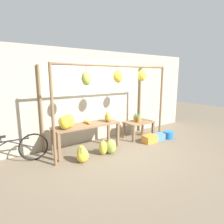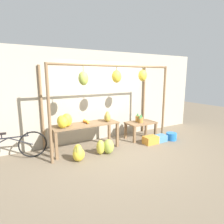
{
  "view_description": "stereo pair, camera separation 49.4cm",
  "coord_description": "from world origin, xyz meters",
  "px_view_note": "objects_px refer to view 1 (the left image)",
  "views": [
    {
      "loc": [
        -2.98,
        -3.78,
        2.04
      ],
      "look_at": [
        0.1,
        0.66,
        0.99
      ],
      "focal_mm": 30.0,
      "sensor_mm": 36.0,
      "label": 1
    },
    {
      "loc": [
        -2.56,
        -4.04,
        2.04
      ],
      "look_at": [
        0.1,
        0.66,
        0.99
      ],
      "focal_mm": 30.0,
      "sensor_mm": 36.0,
      "label": 2
    }
  ],
  "objects_px": {
    "banana_pile_on_table": "(65,122)",
    "banana_pile_ground_right": "(108,147)",
    "orange_pile": "(87,122)",
    "blue_bucket": "(168,135)",
    "fruit_crate_white": "(150,139)",
    "pineapple_cluster": "(138,118)",
    "fruit_crate_purple": "(158,137)",
    "papaya_pile": "(108,117)",
    "banana_pile_ground_left": "(82,155)",
    "parked_bicycle": "(9,151)"
  },
  "relations": [
    {
      "from": "fruit_crate_white",
      "to": "blue_bucket",
      "type": "relative_size",
      "value": 1.32
    },
    {
      "from": "fruit_crate_white",
      "to": "fruit_crate_purple",
      "type": "xyz_separation_m",
      "value": [
        0.39,
        -0.0,
        -0.01
      ]
    },
    {
      "from": "parked_bicycle",
      "to": "fruit_crate_purple",
      "type": "height_order",
      "value": "parked_bicycle"
    },
    {
      "from": "fruit_crate_white",
      "to": "parked_bicycle",
      "type": "xyz_separation_m",
      "value": [
        -3.77,
        0.78,
        0.24
      ]
    },
    {
      "from": "pineapple_cluster",
      "to": "fruit_crate_white",
      "type": "distance_m",
      "value": 0.78
    },
    {
      "from": "banana_pile_on_table",
      "to": "fruit_crate_white",
      "type": "relative_size",
      "value": 1.21
    },
    {
      "from": "pineapple_cluster",
      "to": "parked_bicycle",
      "type": "height_order",
      "value": "pineapple_cluster"
    },
    {
      "from": "fruit_crate_purple",
      "to": "fruit_crate_white",
      "type": "bearing_deg",
      "value": 179.63
    },
    {
      "from": "pineapple_cluster",
      "to": "papaya_pile",
      "type": "relative_size",
      "value": 1.08
    },
    {
      "from": "banana_pile_ground_right",
      "to": "fruit_crate_white",
      "type": "xyz_separation_m",
      "value": [
        1.55,
        0.0,
        -0.08
      ]
    },
    {
      "from": "orange_pile",
      "to": "fruit_crate_purple",
      "type": "bearing_deg",
      "value": -15.33
    },
    {
      "from": "banana_pile_on_table",
      "to": "parked_bicycle",
      "type": "relative_size",
      "value": 0.31
    },
    {
      "from": "parked_bicycle",
      "to": "banana_pile_ground_right",
      "type": "bearing_deg",
      "value": -19.41
    },
    {
      "from": "parked_bicycle",
      "to": "fruit_crate_white",
      "type": "bearing_deg",
      "value": -11.68
    },
    {
      "from": "orange_pile",
      "to": "parked_bicycle",
      "type": "distance_m",
      "value": 1.98
    },
    {
      "from": "blue_bucket",
      "to": "fruit_crate_purple",
      "type": "bearing_deg",
      "value": 171.63
    },
    {
      "from": "fruit_crate_white",
      "to": "pineapple_cluster",
      "type": "bearing_deg",
      "value": 91.32
    },
    {
      "from": "banana_pile_ground_right",
      "to": "fruit_crate_purple",
      "type": "bearing_deg",
      "value": -0.0
    },
    {
      "from": "banana_pile_on_table",
      "to": "papaya_pile",
      "type": "distance_m",
      "value": 1.27
    },
    {
      "from": "orange_pile",
      "to": "banana_pile_on_table",
      "type": "bearing_deg",
      "value": -171.74
    },
    {
      "from": "banana_pile_ground_right",
      "to": "banana_pile_ground_left",
      "type": "bearing_deg",
      "value": -176.86
    },
    {
      "from": "banana_pile_on_table",
      "to": "blue_bucket",
      "type": "distance_m",
      "value": 3.44
    },
    {
      "from": "banana_pile_ground_right",
      "to": "blue_bucket",
      "type": "height_order",
      "value": "banana_pile_ground_right"
    },
    {
      "from": "pineapple_cluster",
      "to": "banana_pile_ground_left",
      "type": "xyz_separation_m",
      "value": [
        -2.31,
        -0.59,
        -0.49
      ]
    },
    {
      "from": "banana_pile_ground_left",
      "to": "fruit_crate_purple",
      "type": "xyz_separation_m",
      "value": [
        2.71,
        0.04,
        -0.08
      ]
    },
    {
      "from": "pineapple_cluster",
      "to": "banana_pile_ground_left",
      "type": "height_order",
      "value": "pineapple_cluster"
    },
    {
      "from": "banana_pile_on_table",
      "to": "banana_pile_ground_left",
      "type": "bearing_deg",
      "value": -73.49
    },
    {
      "from": "fruit_crate_white",
      "to": "fruit_crate_purple",
      "type": "height_order",
      "value": "fruit_crate_white"
    },
    {
      "from": "banana_pile_on_table",
      "to": "banana_pile_ground_right",
      "type": "relative_size",
      "value": 0.99
    },
    {
      "from": "pineapple_cluster",
      "to": "blue_bucket",
      "type": "relative_size",
      "value": 0.94
    },
    {
      "from": "pineapple_cluster",
      "to": "fruit_crate_white",
      "type": "height_order",
      "value": "pineapple_cluster"
    },
    {
      "from": "banana_pile_on_table",
      "to": "blue_bucket",
      "type": "height_order",
      "value": "banana_pile_on_table"
    },
    {
      "from": "fruit_crate_purple",
      "to": "banana_pile_ground_left",
      "type": "bearing_deg",
      "value": -179.11
    },
    {
      "from": "fruit_crate_white",
      "to": "parked_bicycle",
      "type": "height_order",
      "value": "parked_bicycle"
    },
    {
      "from": "fruit_crate_white",
      "to": "blue_bucket",
      "type": "xyz_separation_m",
      "value": [
        0.81,
        -0.07,
        0.0
      ]
    },
    {
      "from": "banana_pile_ground_left",
      "to": "papaya_pile",
      "type": "bearing_deg",
      "value": 26.41
    },
    {
      "from": "papaya_pile",
      "to": "pineapple_cluster",
      "type": "bearing_deg",
      "value": 2.11
    },
    {
      "from": "pineapple_cluster",
      "to": "blue_bucket",
      "type": "xyz_separation_m",
      "value": [
        0.83,
        -0.61,
        -0.56
      ]
    },
    {
      "from": "pineapple_cluster",
      "to": "papaya_pile",
      "type": "distance_m",
      "value": 1.22
    },
    {
      "from": "banana_pile_ground_left",
      "to": "banana_pile_ground_right",
      "type": "distance_m",
      "value": 0.77
    },
    {
      "from": "banana_pile_ground_left",
      "to": "fruit_crate_purple",
      "type": "distance_m",
      "value": 2.71
    },
    {
      "from": "banana_pile_ground_right",
      "to": "fruit_crate_purple",
      "type": "xyz_separation_m",
      "value": [
        1.94,
        -0.0,
        -0.09
      ]
    },
    {
      "from": "banana_pile_on_table",
      "to": "papaya_pile",
      "type": "xyz_separation_m",
      "value": [
        1.27,
        -0.01,
        -0.03
      ]
    },
    {
      "from": "blue_bucket",
      "to": "orange_pile",
      "type": "bearing_deg",
      "value": 165.77
    },
    {
      "from": "banana_pile_on_table",
      "to": "fruit_crate_purple",
      "type": "relative_size",
      "value": 1.34
    },
    {
      "from": "fruit_crate_purple",
      "to": "banana_pile_on_table",
      "type": "bearing_deg",
      "value": 169.85
    },
    {
      "from": "banana_pile_ground_right",
      "to": "fruit_crate_purple",
      "type": "distance_m",
      "value": 1.94
    },
    {
      "from": "banana_pile_on_table",
      "to": "parked_bicycle",
      "type": "distance_m",
      "value": 1.41
    },
    {
      "from": "banana_pile_on_table",
      "to": "fruit_crate_white",
      "type": "distance_m",
      "value": 2.66
    },
    {
      "from": "orange_pile",
      "to": "blue_bucket",
      "type": "distance_m",
      "value": 2.82
    }
  ]
}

